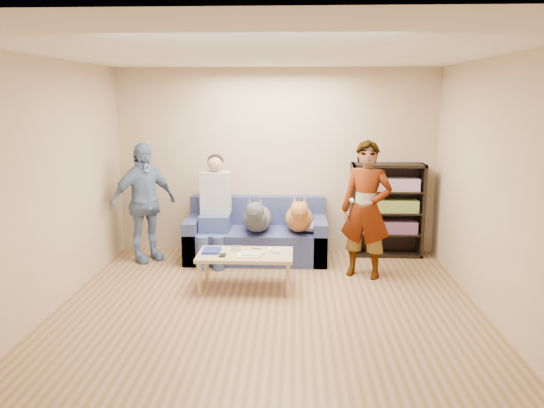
{
  "coord_description": "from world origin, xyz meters",
  "views": [
    {
      "loc": [
        0.27,
        -4.96,
        2.21
      ],
      "look_at": [
        0.0,
        1.2,
        0.95
      ],
      "focal_mm": 35.0,
      "sensor_mm": 36.0,
      "label": 1
    }
  ],
  "objects_px": {
    "sofa": "(257,238)",
    "bookshelf": "(386,208)",
    "camera_silver": "(236,248)",
    "coffee_table": "(245,257)",
    "notebook_blue": "(212,250)",
    "person_seated": "(215,205)",
    "person_standing_right": "(366,210)",
    "dog_tan": "(299,217)",
    "person_standing_left": "(143,202)",
    "dog_gray": "(257,218)"
  },
  "relations": [
    {
      "from": "dog_gray",
      "to": "dog_tan",
      "type": "bearing_deg",
      "value": 5.28
    },
    {
      "from": "camera_silver",
      "to": "sofa",
      "type": "height_order",
      "value": "sofa"
    },
    {
      "from": "person_standing_left",
      "to": "person_seated",
      "type": "relative_size",
      "value": 1.1
    },
    {
      "from": "sofa",
      "to": "coffee_table",
      "type": "relative_size",
      "value": 1.73
    },
    {
      "from": "person_standing_left",
      "to": "coffee_table",
      "type": "xyz_separation_m",
      "value": [
        1.47,
        -1.01,
        -0.43
      ]
    },
    {
      "from": "notebook_blue",
      "to": "person_standing_left",
      "type": "bearing_deg",
      "value": 138.09
    },
    {
      "from": "person_standing_left",
      "to": "notebook_blue",
      "type": "xyz_separation_m",
      "value": [
        1.07,
        -0.96,
        -0.37
      ]
    },
    {
      "from": "person_standing_left",
      "to": "sofa",
      "type": "bearing_deg",
      "value": -37.22
    },
    {
      "from": "sofa",
      "to": "coffee_table",
      "type": "distance_m",
      "value": 1.17
    },
    {
      "from": "notebook_blue",
      "to": "dog_gray",
      "type": "relative_size",
      "value": 0.21
    },
    {
      "from": "person_standing_left",
      "to": "camera_silver",
      "type": "relative_size",
      "value": 14.65
    },
    {
      "from": "person_seated",
      "to": "dog_gray",
      "type": "relative_size",
      "value": 1.19
    },
    {
      "from": "dog_gray",
      "to": "coffee_table",
      "type": "distance_m",
      "value": 0.99
    },
    {
      "from": "person_seated",
      "to": "dog_tan",
      "type": "bearing_deg",
      "value": -1.5
    },
    {
      "from": "notebook_blue",
      "to": "dog_tan",
      "type": "relative_size",
      "value": 0.23
    },
    {
      "from": "camera_silver",
      "to": "dog_tan",
      "type": "xyz_separation_m",
      "value": [
        0.75,
        0.89,
        0.17
      ]
    },
    {
      "from": "camera_silver",
      "to": "notebook_blue",
      "type": "bearing_deg",
      "value": -165.96
    },
    {
      "from": "sofa",
      "to": "person_standing_left",
      "type": "bearing_deg",
      "value": -173.9
    },
    {
      "from": "person_standing_left",
      "to": "dog_gray",
      "type": "height_order",
      "value": "person_standing_left"
    },
    {
      "from": "dog_tan",
      "to": "bookshelf",
      "type": "xyz_separation_m",
      "value": [
        1.22,
        0.39,
        0.06
      ]
    },
    {
      "from": "notebook_blue",
      "to": "sofa",
      "type": "relative_size",
      "value": 0.14
    },
    {
      "from": "notebook_blue",
      "to": "sofa",
      "type": "distance_m",
      "value": 1.21
    },
    {
      "from": "notebook_blue",
      "to": "coffee_table",
      "type": "height_order",
      "value": "notebook_blue"
    },
    {
      "from": "person_standing_right",
      "to": "person_seated",
      "type": "height_order",
      "value": "person_standing_right"
    },
    {
      "from": "person_standing_right",
      "to": "dog_gray",
      "type": "distance_m",
      "value": 1.47
    },
    {
      "from": "person_standing_right",
      "to": "dog_tan",
      "type": "relative_size",
      "value": 1.47
    },
    {
      "from": "person_standing_right",
      "to": "person_standing_left",
      "type": "bearing_deg",
      "value": -170.0
    },
    {
      "from": "camera_silver",
      "to": "coffee_table",
      "type": "bearing_deg",
      "value": -45.0
    },
    {
      "from": "dog_gray",
      "to": "notebook_blue",
      "type": "bearing_deg",
      "value": -117.3
    },
    {
      "from": "camera_silver",
      "to": "coffee_table",
      "type": "relative_size",
      "value": 0.1
    },
    {
      "from": "dog_tan",
      "to": "coffee_table",
      "type": "xyz_separation_m",
      "value": [
        -0.63,
        -1.01,
        -0.25
      ]
    },
    {
      "from": "camera_silver",
      "to": "bookshelf",
      "type": "height_order",
      "value": "bookshelf"
    },
    {
      "from": "notebook_blue",
      "to": "bookshelf",
      "type": "relative_size",
      "value": 0.2
    },
    {
      "from": "dog_tan",
      "to": "person_seated",
      "type": "bearing_deg",
      "value": 178.5
    },
    {
      "from": "notebook_blue",
      "to": "person_seated",
      "type": "height_order",
      "value": "person_seated"
    },
    {
      "from": "dog_tan",
      "to": "bookshelf",
      "type": "relative_size",
      "value": 0.88
    },
    {
      "from": "dog_gray",
      "to": "bookshelf",
      "type": "relative_size",
      "value": 0.95
    },
    {
      "from": "person_standing_right",
      "to": "dog_tan",
      "type": "height_order",
      "value": "person_standing_right"
    },
    {
      "from": "sofa",
      "to": "bookshelf",
      "type": "distance_m",
      "value": 1.86
    },
    {
      "from": "person_standing_left",
      "to": "coffee_table",
      "type": "height_order",
      "value": "person_standing_left"
    },
    {
      "from": "person_standing_left",
      "to": "sofa",
      "type": "height_order",
      "value": "person_standing_left"
    },
    {
      "from": "person_seated",
      "to": "person_standing_left",
      "type": "bearing_deg",
      "value": -177.9
    },
    {
      "from": "person_standing_right",
      "to": "person_seated",
      "type": "relative_size",
      "value": 1.15
    },
    {
      "from": "person_standing_right",
      "to": "sofa",
      "type": "distance_m",
      "value": 1.65
    },
    {
      "from": "person_standing_right",
      "to": "person_standing_left",
      "type": "xyz_separation_m",
      "value": [
        -2.91,
        0.53,
        -0.04
      ]
    },
    {
      "from": "sofa",
      "to": "dog_gray",
      "type": "relative_size",
      "value": 1.54
    },
    {
      "from": "bookshelf",
      "to": "person_seated",
      "type": "bearing_deg",
      "value": -171.3
    },
    {
      "from": "notebook_blue",
      "to": "dog_tan",
      "type": "xyz_separation_m",
      "value": [
        1.03,
        0.96,
        0.19
      ]
    },
    {
      "from": "camera_silver",
      "to": "dog_tan",
      "type": "bearing_deg",
      "value": 49.98
    },
    {
      "from": "dog_gray",
      "to": "dog_tan",
      "type": "distance_m",
      "value": 0.56
    }
  ]
}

